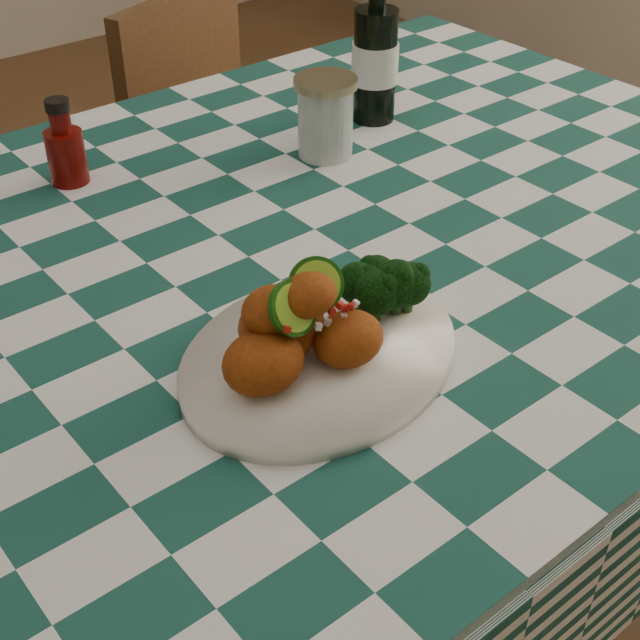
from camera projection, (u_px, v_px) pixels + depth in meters
dining_table at (261, 484)px, 1.30m from camera, size 1.66×1.06×0.79m
plate at (320, 356)px, 0.90m from camera, size 0.36×0.30×0.02m
fried_chicken_pile at (304, 318)px, 0.86m from camera, size 0.15×0.11×0.10m
broccoli_side at (386, 286)px, 0.94m from camera, size 0.08×0.08×0.06m
ketchup_bottle at (64, 142)px, 1.19m from camera, size 0.07×0.07×0.12m
mason_jar at (325, 117)px, 1.26m from camera, size 0.12×0.12×0.11m
beer_bottle at (376, 43)px, 1.33m from camera, size 0.09×0.09×0.24m
wooden_chair_right at (254, 197)px, 1.96m from camera, size 0.49×0.50×0.83m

